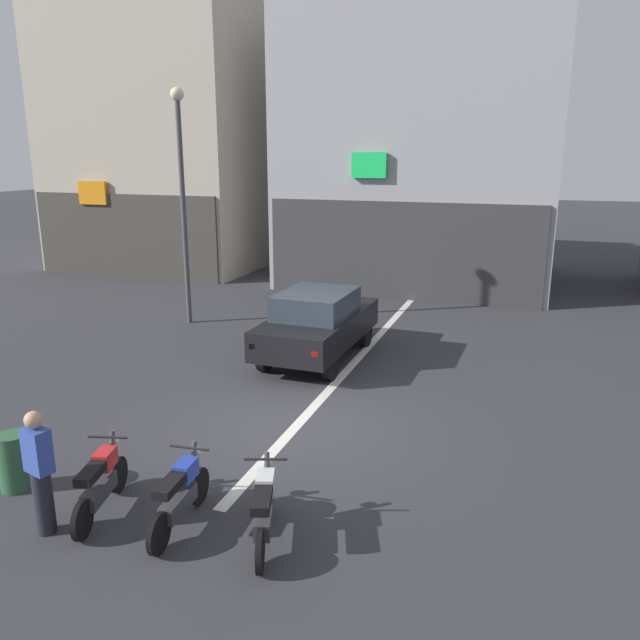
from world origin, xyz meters
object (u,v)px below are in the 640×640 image
(motorcycle_red_row_leftmost, at_px, (101,482))
(person_by_motorcycles, at_px, (40,472))
(motorcycle_white_row_centre, at_px, (264,508))
(trash_bin, at_px, (14,462))
(motorcycle_blue_row_left_mid, at_px, (180,494))
(street_lamp, at_px, (182,183))
(car_black_crossing_near, at_px, (318,322))

(motorcycle_red_row_leftmost, bearing_deg, person_by_motorcycles, -122.58)
(motorcycle_white_row_centre, distance_m, person_by_motorcycles, 2.85)
(motorcycle_red_row_leftmost, height_order, trash_bin, motorcycle_red_row_leftmost)
(motorcycle_white_row_centre, bearing_deg, motorcycle_blue_row_left_mid, -177.08)
(street_lamp, xyz_separation_m, motorcycle_red_row_leftmost, (4.00, -8.97, -3.46))
(motorcycle_blue_row_left_mid, bearing_deg, car_black_crossing_near, 94.98)
(car_black_crossing_near, xyz_separation_m, person_by_motorcycles, (-0.94, -7.76, -0.03))
(person_by_motorcycles, bearing_deg, motorcycle_white_row_centre, 15.51)
(car_black_crossing_near, distance_m, motorcycle_white_row_centre, 7.23)
(trash_bin, bearing_deg, motorcycle_red_row_leftmost, -3.86)
(car_black_crossing_near, distance_m, motorcycle_red_row_leftmost, 7.18)
(car_black_crossing_near, relative_size, street_lamp, 0.65)
(street_lamp, distance_m, motorcycle_blue_row_left_mid, 10.85)
(car_black_crossing_near, bearing_deg, person_by_motorcycles, -96.94)
(car_black_crossing_near, xyz_separation_m, street_lamp, (-4.56, 1.82, 3.03))
(car_black_crossing_near, relative_size, trash_bin, 4.87)
(street_lamp, bearing_deg, trash_bin, -74.72)
(motorcycle_white_row_centre, distance_m, trash_bin, 3.91)
(street_lamp, height_order, motorcycle_red_row_leftmost, street_lamp)
(motorcycle_blue_row_left_mid, relative_size, motorcycle_white_row_centre, 1.04)
(motorcycle_blue_row_left_mid, xyz_separation_m, person_by_motorcycles, (-1.56, -0.70, 0.40))
(street_lamp, distance_m, trash_bin, 9.83)
(car_black_crossing_near, height_order, street_lamp, street_lamp)
(street_lamp, height_order, person_by_motorcycles, street_lamp)
(car_black_crossing_near, height_order, motorcycle_red_row_leftmost, car_black_crossing_near)
(person_by_motorcycles, xyz_separation_m, trash_bin, (-1.19, 0.72, -0.43))
(car_black_crossing_near, height_order, trash_bin, car_black_crossing_near)
(motorcycle_red_row_leftmost, bearing_deg, street_lamp, 114.05)
(street_lamp, bearing_deg, motorcycle_white_row_centre, -54.33)
(motorcycle_red_row_leftmost, distance_m, motorcycle_blue_row_left_mid, 1.17)
(motorcycle_white_row_centre, bearing_deg, trash_bin, -179.46)
(street_lamp, relative_size, motorcycle_red_row_leftmost, 3.90)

